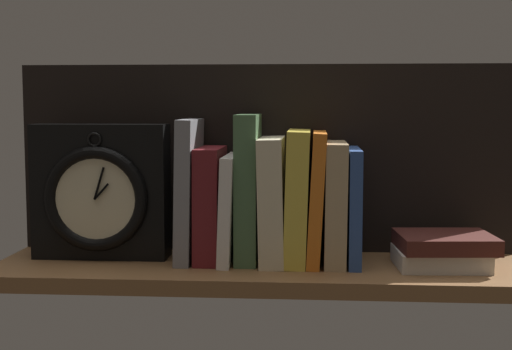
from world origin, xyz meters
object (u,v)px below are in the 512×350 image
object	(u,v)px
book_tan_shortstories	(335,202)
book_white_catcher	(230,208)
book_cream_twain	(273,200)
book_green_romantic	(248,188)
framed_clock	(100,193)
book_gray_chess	(189,190)
book_maroon_dawkins	(210,204)
book_stack_side	(442,250)
book_blue_modern	(353,206)
book_yellow_seinlanguage	(297,196)
book_orange_pandolfini	(316,197)

from	to	relation	value
book_tan_shortstories	book_white_catcher	bearing A→B (deg)	180.00
book_cream_twain	book_tan_shortstories	xyz separation A→B (cm)	(10.26, 0.00, -0.35)
book_green_romantic	framed_clock	distance (cm)	24.98
book_gray_chess	book_maroon_dawkins	xyz separation A→B (cm)	(3.55, 0.00, -2.33)
book_green_romantic	book_stack_side	xyz separation A→B (cm)	(31.37, -2.78, -9.38)
book_tan_shortstories	book_stack_side	xyz separation A→B (cm)	(17.06, -2.78, -7.11)
book_maroon_dawkins	framed_clock	distance (cm)	18.71
book_gray_chess	book_tan_shortstories	bearing A→B (deg)	0.00
book_gray_chess	book_stack_side	world-z (taller)	book_gray_chess
book_gray_chess	framed_clock	bearing A→B (deg)	-179.43
book_white_catcher	book_cream_twain	xyz separation A→B (cm)	(7.11, 0.00, 1.45)
book_maroon_dawkins	book_blue_modern	bearing A→B (deg)	0.00
book_yellow_seinlanguage	book_blue_modern	bearing A→B (deg)	0.00
book_gray_chess	book_green_romantic	distance (cm)	9.89
book_tan_shortstories	framed_clock	bearing A→B (deg)	-179.78
book_orange_pandolfini	book_blue_modern	bearing A→B (deg)	0.00
book_cream_twain	book_stack_side	xyz separation A→B (cm)	(27.32, -2.78, -7.46)
book_maroon_dawkins	book_green_romantic	xyz separation A→B (cm)	(6.33, 0.00, 2.74)
book_orange_pandolfini	book_tan_shortstories	bearing A→B (deg)	0.00
book_white_catcher	book_cream_twain	size ratio (longest dim) A/B	0.86
framed_clock	book_green_romantic	bearing A→B (deg)	0.34
framed_clock	book_stack_side	bearing A→B (deg)	-2.67
book_cream_twain	framed_clock	world-z (taller)	framed_clock
book_white_catcher	book_stack_side	world-z (taller)	book_white_catcher
book_yellow_seinlanguage	book_stack_side	distance (cm)	24.78
book_white_catcher	book_yellow_seinlanguage	xyz separation A→B (cm)	(11.17, 0.00, 2.06)
book_maroon_dawkins	book_cream_twain	xyz separation A→B (cm)	(10.38, 0.00, 0.82)
book_gray_chess	book_stack_side	xyz separation A→B (cm)	(41.25, -2.78, -8.97)
book_blue_modern	framed_clock	distance (cm)	42.31
book_white_catcher	book_stack_side	bearing A→B (deg)	-4.61
framed_clock	book_white_catcher	bearing A→B (deg)	0.39
book_cream_twain	book_stack_side	distance (cm)	28.46
book_maroon_dawkins	framed_clock	world-z (taller)	framed_clock
book_cream_twain	book_orange_pandolfini	world-z (taller)	book_orange_pandolfini
book_yellow_seinlanguage	book_maroon_dawkins	bearing A→B (deg)	180.00
book_gray_chess	book_maroon_dawkins	world-z (taller)	book_gray_chess
book_maroon_dawkins	book_white_catcher	xyz separation A→B (cm)	(3.27, 0.00, -0.62)
book_cream_twain	book_maroon_dawkins	bearing A→B (deg)	180.00
book_green_romantic	book_cream_twain	xyz separation A→B (cm)	(4.05, 0.00, -1.92)
book_gray_chess	book_blue_modern	world-z (taller)	book_gray_chess
book_yellow_seinlanguage	book_green_romantic	bearing A→B (deg)	180.00
framed_clock	book_stack_side	distance (cm)	57.01
book_blue_modern	framed_clock	size ratio (longest dim) A/B	0.83
book_white_catcher	book_green_romantic	world-z (taller)	book_green_romantic
book_tan_shortstories	framed_clock	distance (cm)	39.28
book_yellow_seinlanguage	book_gray_chess	bearing A→B (deg)	180.00
book_yellow_seinlanguage	book_blue_modern	xyz separation A→B (cm)	(9.21, 0.00, -1.45)
book_white_catcher	book_orange_pandolfini	distance (cm)	14.43
book_stack_side	book_green_romantic	bearing A→B (deg)	174.94
book_white_catcher	book_orange_pandolfini	size ratio (longest dim) A/B	0.82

